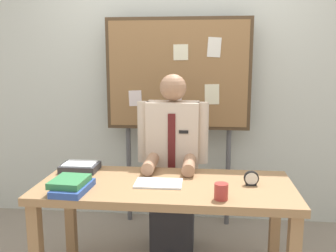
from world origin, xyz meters
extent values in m
cube|color=silver|center=(0.00, 1.21, 1.35)|extent=(6.40, 0.08, 2.70)
cube|color=#9E754C|center=(0.00, 0.00, 0.72)|extent=(1.65, 0.70, 0.05)
cube|color=#9E754C|center=(-0.76, 0.29, 0.35)|extent=(0.07, 0.07, 0.69)
cube|color=#9E754C|center=(0.76, 0.29, 0.35)|extent=(0.07, 0.07, 0.69)
cube|color=#2D2D33|center=(0.00, 0.53, 0.22)|extent=(0.34, 0.30, 0.44)
cube|color=beige|center=(0.00, 0.53, 0.83)|extent=(0.40, 0.22, 0.77)
sphere|color=#A87A5B|center=(0.00, 0.53, 1.32)|extent=(0.20, 0.20, 0.20)
cylinder|color=beige|center=(-0.23, 0.51, 0.98)|extent=(0.09, 0.09, 0.47)
cylinder|color=beige|center=(0.23, 0.51, 0.98)|extent=(0.09, 0.09, 0.47)
cylinder|color=#A87A5B|center=(-0.14, 0.27, 0.79)|extent=(0.09, 0.30, 0.09)
cylinder|color=#A87A5B|center=(0.14, 0.27, 0.79)|extent=(0.09, 0.30, 0.09)
cube|color=#591919|center=(0.00, 0.42, 0.88)|extent=(0.06, 0.01, 0.50)
cube|color=black|center=(0.09, 0.42, 1.00)|extent=(0.07, 0.01, 0.02)
cube|color=#4C3823|center=(0.00, 1.01, 1.40)|extent=(1.28, 0.05, 0.98)
cube|color=olive|center=(0.00, 1.00, 1.40)|extent=(1.22, 0.04, 0.92)
cylinder|color=#59595E|center=(-0.46, 1.04, 0.47)|extent=(0.04, 0.04, 0.94)
cylinder|color=#59595E|center=(0.46, 1.04, 0.47)|extent=(0.04, 0.04, 0.94)
cube|color=#F4EFCC|center=(0.03, 0.98, 1.59)|extent=(0.13, 0.00, 0.14)
cube|color=#F4EFCC|center=(0.30, 0.98, 1.23)|extent=(0.13, 0.00, 0.18)
cube|color=silver|center=(-0.02, 0.98, 1.19)|extent=(0.12, 0.00, 0.14)
cube|color=white|center=(0.31, 0.98, 1.63)|extent=(0.12, 0.00, 0.17)
cube|color=silver|center=(-0.38, 0.98, 1.19)|extent=(0.12, 0.00, 0.14)
cube|color=#2D4C99|center=(-0.55, -0.20, 0.76)|extent=(0.20, 0.31, 0.04)
cube|color=#337F47|center=(-0.57, -0.20, 0.80)|extent=(0.21, 0.25, 0.04)
cube|color=white|center=(-0.04, -0.02, 0.75)|extent=(0.31, 0.20, 0.01)
cylinder|color=black|center=(0.55, 0.02, 0.79)|extent=(0.10, 0.02, 0.10)
cylinder|color=white|center=(0.55, 0.01, 0.79)|extent=(0.08, 0.00, 0.08)
cube|color=black|center=(0.55, 0.02, 0.75)|extent=(0.07, 0.04, 0.01)
cylinder|color=#B23833|center=(0.35, -0.24, 0.79)|extent=(0.08, 0.08, 0.10)
cube|color=#333338|center=(-0.64, 0.21, 0.77)|extent=(0.26, 0.20, 0.05)
cube|color=white|center=(-0.64, 0.21, 0.79)|extent=(0.22, 0.17, 0.01)
camera|label=1|loc=(0.26, -2.29, 1.54)|focal=39.79mm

